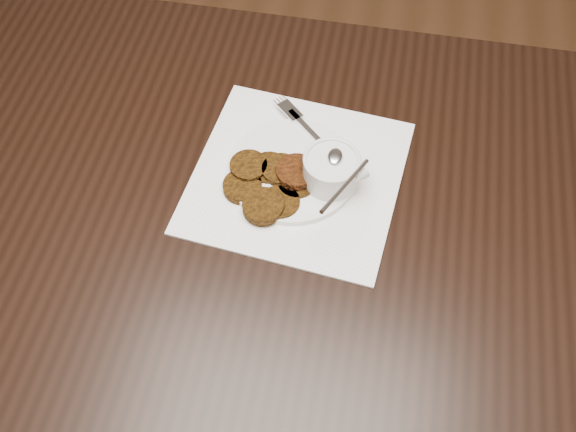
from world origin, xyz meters
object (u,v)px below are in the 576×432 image
object	(u,v)px
table	(268,343)
plate_with_patty	(292,168)
napkin	(297,177)
sauce_ramekin	(332,158)

from	to	relation	value
table	plate_with_patty	xyz separation A→B (m)	(0.02, 0.12, 0.39)
table	napkin	world-z (taller)	napkin
table	sauce_ramekin	bearing A→B (deg)	53.59
sauce_ramekin	table	bearing A→B (deg)	-126.41
plate_with_patty	sauce_ramekin	bearing A→B (deg)	-9.76
napkin	sauce_ramekin	xyz separation A→B (m)	(0.05, -0.00, 0.06)
table	sauce_ramekin	distance (m)	0.46
table	napkin	distance (m)	0.40
sauce_ramekin	plate_with_patty	size ratio (longest dim) A/B	0.60
plate_with_patty	table	bearing A→B (deg)	-100.32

